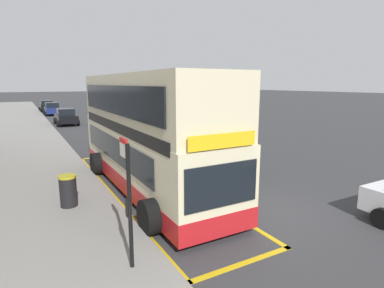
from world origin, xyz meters
TOP-DOWN VIEW (x-y plane):
  - ground_plane at (0.00, 32.00)m, footprint 260.00×260.00m
  - pavement_near at (-7.00, 32.00)m, footprint 6.00×76.00m
  - double_decker_bus at (-2.46, 4.09)m, footprint 3.15×10.25m
  - bus_bay_markings at (-2.50, 4.17)m, footprint 3.00×12.41m
  - bus_stop_sign at (-4.81, -0.95)m, footprint 0.09×0.51m
  - parked_car_black_ahead at (-3.05, 43.21)m, footprint 2.09×4.20m
  - parked_car_black_far at (-2.62, 26.02)m, footprint 2.09×4.20m
  - parked_car_navy_distant at (-2.84, 37.30)m, footprint 2.09×4.20m
  - litter_bin at (-5.51, 3.26)m, footprint 0.56×0.56m

SIDE VIEW (x-z plane):
  - ground_plane at x=0.00m, z-range 0.00..0.00m
  - bus_bay_markings at x=-2.50m, z-range 0.00..0.01m
  - pavement_near at x=-7.00m, z-range 0.00..0.14m
  - litter_bin at x=-5.51m, z-range 0.14..1.18m
  - parked_car_black_ahead at x=-3.05m, z-range -0.01..1.61m
  - parked_car_black_far at x=-2.62m, z-range -0.01..1.61m
  - parked_car_navy_distant at x=-2.84m, z-range -0.01..1.61m
  - bus_stop_sign at x=-4.81m, z-range 0.37..3.18m
  - double_decker_bus at x=-2.46m, z-range -0.14..4.26m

